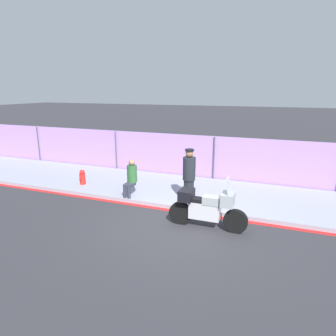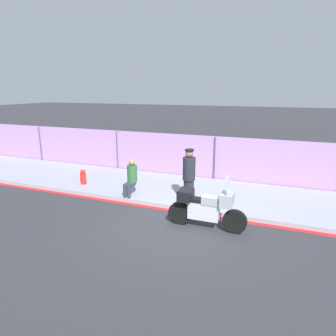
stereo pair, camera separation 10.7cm
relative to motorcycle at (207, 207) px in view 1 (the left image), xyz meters
The scene contains 8 objects.
ground_plane 0.97m from the motorcycle, behind, with size 120.00×120.00×0.00m, color #2D2D33.
sidewalk 2.73m from the motorcycle, 106.44° to the left, with size 33.60×3.38×0.13m.
curb_paint_stripe 1.25m from the motorcycle, 133.91° to the left, with size 33.60×0.18×0.01m.
storefront_fence 4.43m from the motorcycle, 99.89° to the left, with size 31.92×0.17×1.86m.
motorcycle is the anchor object (origin of this frame).
officer_standing 1.77m from the motorcycle, 123.28° to the left, with size 0.40×0.40×1.74m.
person_seated_on_curb 3.26m from the motorcycle, 156.00° to the left, with size 0.35×0.64×1.25m.
fire_hydrant 5.57m from the motorcycle, 162.06° to the left, with size 0.22×0.28×0.58m.
Camera 1 is at (2.47, -7.36, 3.70)m, focal length 32.00 mm.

